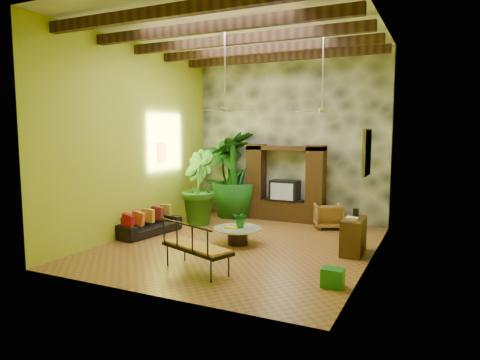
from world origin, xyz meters
The scene contains 23 objects.
ground centered at (0.00, 0.00, 0.00)m, with size 7.00×7.00×0.00m, color brown.
ceiling centered at (0.00, 0.00, 5.00)m, with size 6.00×7.00×0.02m, color silver.
back_wall centered at (0.00, 3.50, 2.50)m, with size 6.00×0.02×5.00m, color gold.
left_wall centered at (-3.00, 0.00, 2.50)m, with size 0.02×7.00×5.00m, color gold.
right_wall centered at (3.00, 0.00, 2.50)m, with size 0.02×7.00×5.00m, color gold.
stone_accent_wall centered at (0.00, 3.44, 2.50)m, with size 5.98×0.10×4.98m, color #3D4146.
ceiling_beams centered at (0.00, 0.00, 4.78)m, with size 5.95×5.36×0.22m.
entertainment_center centered at (0.00, 3.14, 0.97)m, with size 2.40×0.55×2.30m.
ceiling_fan_front centered at (-0.20, -0.40, 3.40)m, with size 1.28×1.28×1.86m.
ceiling_fan_back centered at (1.60, 1.20, 3.40)m, with size 1.28×1.28×1.86m.
wall_art_mask centered at (-2.96, 1.00, 2.10)m, with size 0.06×0.32×0.55m, color #BF7C16.
wall_art_painting centered at (2.96, -0.60, 2.30)m, with size 0.06×0.70×0.90m, color navy.
sofa centered at (-2.65, -0.09, 0.27)m, with size 1.85×0.72×0.54m, color black.
wicker_armchair centered at (1.46, 2.66, 0.35)m, with size 0.74×0.76×0.69m, color olive.
tall_plant_a centered at (-2.05, 3.07, 1.23)m, with size 1.30×0.88×2.46m, color #1D5D18.
tall_plant_b centered at (-2.16, 1.60, 1.09)m, with size 1.20×0.96×2.18m, color #296A1B.
tall_plant_c centered at (-1.64, 3.03, 1.35)m, with size 1.51×1.51×2.69m, color #195817.
coffee_table centered at (-0.09, 0.02, 0.26)m, with size 1.16×1.16×0.40m.
centerpiece_plant centered at (-0.04, 0.10, 0.61)m, with size 0.37×0.32×0.42m, color #1B6A1F.
yellow_tray centered at (-0.22, -0.06, 0.42)m, with size 0.31×0.22×0.03m, color gold.
iron_bench centered at (0.06, -2.19, 0.53)m, with size 1.69×1.13×0.57m.
side_console centered at (2.57, 0.41, 0.40)m, with size 0.45×0.99×0.80m, color #3A1B12.
green_bin centered at (2.65, -1.83, 0.17)m, with size 0.38×0.29×0.33m, color #217F2E.
Camera 1 is at (4.29, -9.03, 2.70)m, focal length 32.00 mm.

